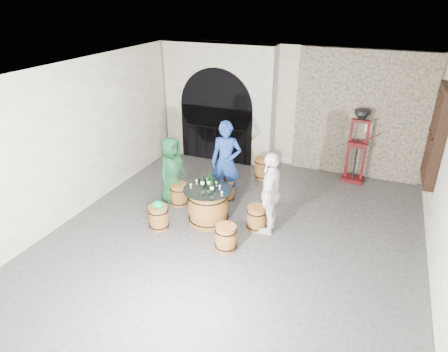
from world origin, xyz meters
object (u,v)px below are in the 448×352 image
at_px(barrel_stool_near_left, 159,217).
at_px(corking_press, 358,141).
at_px(barrel_stool_far, 225,190).
at_px(person_white, 271,193).
at_px(barrel_stool_near_right, 226,238).
at_px(wine_bottle_center, 212,186).
at_px(side_barrel, 263,168).
at_px(barrel_table, 208,206).
at_px(wine_bottle_right, 209,181).
at_px(wine_bottle_left, 202,181).
at_px(person_green, 172,170).
at_px(barrel_stool_right, 257,218).
at_px(person_blue, 226,162).
at_px(barrel_stool_left, 179,194).

distance_m(barrel_stool_near_left, corking_press, 5.19).
distance_m(barrel_stool_far, person_white, 1.67).
height_order(barrel_stool_near_right, wine_bottle_center, wine_bottle_center).
bearing_deg(person_white, corking_press, 153.61).
height_order(barrel_stool_far, barrel_stool_near_left, same).
height_order(barrel_stool_near_right, side_barrel, side_barrel).
distance_m(barrel_table, barrel_stool_near_left, 1.03).
bearing_deg(person_white, barrel_stool_far, -126.39).
distance_m(barrel_stool_far, wine_bottle_right, 1.13).
bearing_deg(wine_bottle_left, person_green, 152.96).
bearing_deg(barrel_table, barrel_stool_near_left, -144.72).
relative_size(barrel_stool_near_right, corking_press, 0.27).
bearing_deg(barrel_stool_right, barrel_stool_near_left, -158.57).
height_order(wine_bottle_left, corking_press, corking_press).
bearing_deg(corking_press, person_blue, -137.78).
relative_size(wine_bottle_left, wine_bottle_right, 1.00).
xyz_separation_m(barrel_stool_near_right, person_blue, (-0.74, 1.81, 0.69)).
relative_size(barrel_table, barrel_stool_right, 2.01).
distance_m(barrel_stool_right, barrel_stool_near_right, 0.93).
bearing_deg(person_green, wine_bottle_right, -102.98).
relative_size(barrel_stool_near_left, corking_press, 0.27).
bearing_deg(corking_press, wine_bottle_left, -127.78).
distance_m(wine_bottle_center, side_barrel, 2.66).
xyz_separation_m(barrel_stool_right, wine_bottle_left, (-1.15, -0.09, 0.66)).
relative_size(person_white, corking_press, 0.92).
bearing_deg(side_barrel, person_green, -128.83).
xyz_separation_m(barrel_table, barrel_stool_near_right, (0.70, -0.75, -0.14)).
bearing_deg(barrel_stool_left, barrel_stool_near_left, -85.34).
xyz_separation_m(barrel_stool_near_left, person_blue, (0.80, 1.66, 0.69)).
xyz_separation_m(barrel_table, person_green, (-1.14, 0.55, 0.38)).
bearing_deg(person_green, person_blue, -56.26).
distance_m(person_green, wine_bottle_left, 1.13).
height_order(person_white, side_barrel, person_white).
distance_m(barrel_stool_near_right, person_blue, 2.08).
xyz_separation_m(wine_bottle_left, wine_bottle_center, (0.27, -0.13, 0.00)).
bearing_deg(person_blue, barrel_stool_right, -53.26).
bearing_deg(barrel_stool_left, wine_bottle_right, -20.68).
xyz_separation_m(barrel_stool_far, wine_bottle_left, (-0.11, -0.98, 0.66)).
bearing_deg(barrel_stool_left, barrel_stool_far, 32.92).
height_order(wine_bottle_right, corking_press, corking_press).
bearing_deg(person_blue, person_green, -166.55).
bearing_deg(corking_press, person_white, -110.59).
height_order(barrel_stool_right, person_white, person_white).
bearing_deg(wine_bottle_right, person_green, 158.26).
height_order(person_white, wine_bottle_right, person_white).
xyz_separation_m(barrel_stool_right, barrel_stool_near_left, (-1.85, -0.73, 0.00)).
relative_size(barrel_table, wine_bottle_right, 3.11).
bearing_deg(barrel_stool_near_left, barrel_stool_left, 94.66).
bearing_deg(person_white, barrel_stool_left, -100.29).
distance_m(barrel_stool_near_right, wine_bottle_center, 1.09).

